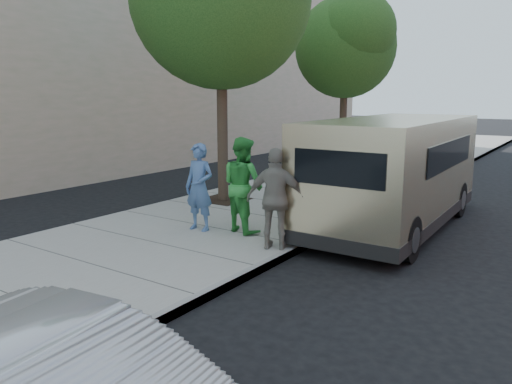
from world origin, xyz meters
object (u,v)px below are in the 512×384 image
(tree_far, at_px, (347,43))
(person_striped_polo, at_px, (276,199))
(van, at_px, (396,171))
(person_green_shirt, at_px, (243,185))
(person_officer, at_px, (199,187))
(person_gray_shirt, at_px, (301,197))
(parking_meter, at_px, (294,178))

(tree_far, height_order, person_striped_polo, tree_far)
(van, xyz_separation_m, person_striped_polo, (-1.10, -3.27, -0.21))
(van, distance_m, person_green_shirt, 3.50)
(van, distance_m, person_officer, 4.37)
(tree_far, relative_size, person_striped_polo, 3.46)
(person_officer, bearing_deg, van, 40.91)
(person_green_shirt, bearing_deg, tree_far, -60.68)
(person_gray_shirt, bearing_deg, person_striped_polo, 89.85)
(person_gray_shirt, bearing_deg, tree_far, -70.33)
(person_green_shirt, relative_size, person_gray_shirt, 1.20)
(van, relative_size, person_striped_polo, 3.55)
(person_striped_polo, bearing_deg, person_gray_shirt, -111.80)
(parking_meter, xyz_separation_m, person_green_shirt, (-0.82, -0.65, -0.13))
(parking_meter, relative_size, person_officer, 0.84)
(tree_far, distance_m, van, 9.27)
(person_officer, bearing_deg, tree_far, 94.40)
(parking_meter, xyz_separation_m, van, (1.48, 1.98, 0.03))
(parking_meter, height_order, person_striped_polo, person_striped_polo)
(person_striped_polo, bearing_deg, person_green_shirt, -49.73)
(tree_far, bearing_deg, van, -57.83)
(person_officer, distance_m, person_gray_shirt, 2.14)
(person_officer, relative_size, person_gray_shirt, 1.11)
(van, xyz_separation_m, person_officer, (-3.12, -3.06, -0.23))
(person_gray_shirt, bearing_deg, van, -115.19)
(parking_meter, distance_m, person_gray_shirt, 0.61)
(person_officer, xyz_separation_m, person_striped_polo, (2.02, -0.21, 0.02))
(person_green_shirt, bearing_deg, person_officer, 44.19)
(van, xyz_separation_m, person_green_shirt, (-2.30, -2.63, -0.16))
(parking_meter, xyz_separation_m, person_officer, (-1.64, -1.08, -0.20))
(van, distance_m, person_striped_polo, 3.46)
(person_officer, relative_size, person_striped_polo, 0.98)
(person_officer, distance_m, person_green_shirt, 0.92)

